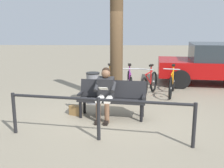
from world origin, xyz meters
name	(u,v)px	position (x,y,z in m)	size (l,w,h in m)	color
ground_plane	(111,117)	(0.00, 0.00, 0.00)	(40.00, 40.00, 0.00)	gray
bench	(112,96)	(-0.03, -0.08, 0.51)	(1.65, 0.72, 0.87)	black
person_reading	(105,91)	(0.13, 0.06, 0.66)	(0.53, 0.81, 1.20)	#262628
handbag	(76,110)	(0.87, -0.14, 0.12)	(0.30, 0.14, 0.24)	olive
tree_trunk	(116,41)	(-0.11, -1.33, 1.73)	(0.35, 0.35, 3.47)	#4C3823
litter_bin	(93,88)	(0.53, -1.17, 0.44)	(0.38, 0.38, 0.87)	slate
bicycle_orange	(172,84)	(-1.83, -2.12, 0.36)	(0.60, 1.64, 0.94)	black
bicycle_black	(149,84)	(-1.11, -2.06, 0.36)	(0.74, 1.57, 0.94)	black
bicycle_red	(130,83)	(-0.52, -2.16, 0.36)	(0.48, 1.68, 0.94)	black
bicycle_blue	(111,83)	(0.07, -2.14, 0.36)	(0.53, 1.65, 0.94)	black
railing_fence	(99,110)	(0.19, 1.29, 0.61)	(3.56, 0.65, 0.85)	black
parked_car	(220,63)	(-3.80, -3.70, 0.77)	(4.38, 2.40, 1.47)	#A50C0C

